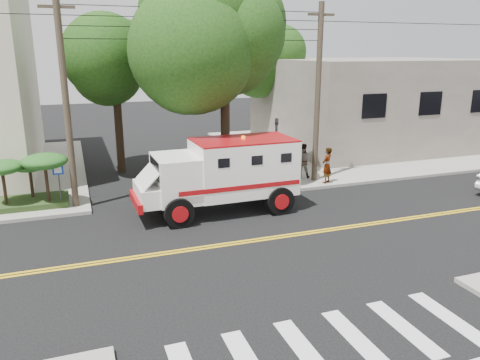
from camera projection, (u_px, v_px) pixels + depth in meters
name	position (u px, v px, depth m)	size (l,w,h in m)	color
ground	(242.00, 242.00, 17.02)	(100.00, 100.00, 0.00)	black
sidewalk_ne	(354.00, 146.00, 33.63)	(17.00, 17.00, 0.15)	gray
building_right	(371.00, 102.00, 33.75)	(14.00, 12.00, 6.00)	slate
utility_pole_left	(66.00, 106.00, 19.42)	(0.28, 0.28, 9.00)	#382D23
utility_pole_right	(318.00, 97.00, 23.48)	(0.28, 0.28, 9.00)	#382D23
tree_main	(236.00, 40.00, 21.34)	(6.08, 5.70, 9.85)	black
tree_left	(121.00, 70.00, 25.29)	(4.48, 4.20, 7.70)	black
tree_right	(284.00, 60.00, 32.56)	(4.80, 4.50, 8.20)	black
traffic_signal	(276.00, 147.00, 22.73)	(0.15, 0.18, 3.60)	#3F3F42
accessibility_sign	(59.00, 179.00, 20.23)	(0.45, 0.10, 2.02)	#3F3F42
palm_planter	(28.00, 173.00, 20.16)	(3.52, 2.63, 2.36)	#1E3314
armored_truck	(224.00, 171.00, 19.86)	(6.91, 2.90, 3.12)	white
pedestrian_a	(327.00, 165.00, 23.87)	(0.67, 0.44, 1.85)	gray
pedestrian_b	(302.00, 161.00, 24.87)	(0.90, 0.70, 1.85)	gray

